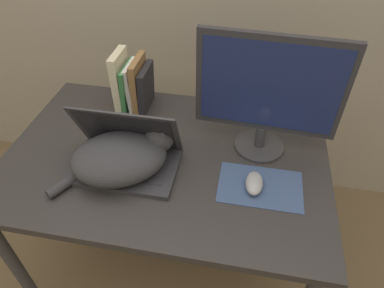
% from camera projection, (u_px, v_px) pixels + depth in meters
% --- Properties ---
extents(desk, '(1.14, 0.77, 0.72)m').
position_uv_depth(desk, '(167.00, 170.00, 1.27)').
color(desk, '#2D2B2B').
rests_on(desk, ground_plane).
extents(laptop, '(0.36, 0.23, 0.22)m').
position_uv_depth(laptop, '(125.00, 155.00, 1.15)').
color(laptop, '#2D2D33').
rests_on(laptop, desk).
extents(cat, '(0.39, 0.35, 0.15)m').
position_uv_depth(cat, '(123.00, 156.00, 1.12)').
color(cat, '#333338').
rests_on(cat, desk).
extents(external_monitor, '(0.47, 0.18, 0.43)m').
position_uv_depth(external_monitor, '(268.00, 93.00, 1.09)').
color(external_monitor, '#333338').
rests_on(external_monitor, desk).
extents(mousepad, '(0.27, 0.18, 0.00)m').
position_uv_depth(mousepad, '(260.00, 186.00, 1.11)').
color(mousepad, '#384C75').
rests_on(mousepad, desk).
extents(computer_mouse, '(0.06, 0.10, 0.04)m').
position_uv_depth(computer_mouse, '(254.00, 183.00, 1.09)').
color(computer_mouse, '#99999E').
rests_on(computer_mouse, mousepad).
extents(book_row, '(0.14, 0.16, 0.24)m').
position_uv_depth(book_row, '(133.00, 84.00, 1.38)').
color(book_row, beige).
rests_on(book_row, desk).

